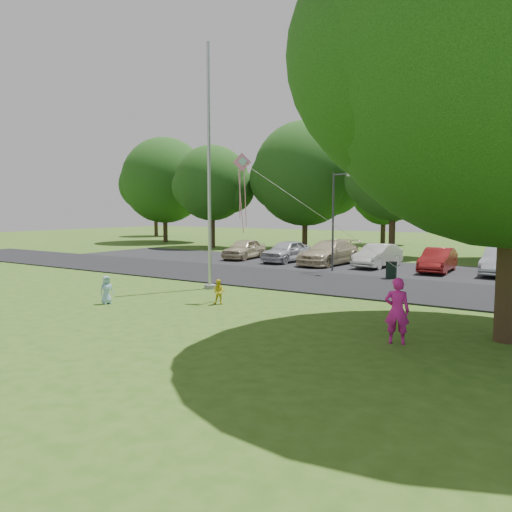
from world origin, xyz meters
The scene contains 13 objects.
ground centered at (0.00, 0.00, 0.00)m, with size 120.00×120.00×0.00m, color #325817.
park_road centered at (0.00, 9.00, 0.03)m, with size 60.00×6.00×0.06m, color black.
parking_strip centered at (0.00, 15.50, 0.03)m, with size 42.00×7.00×0.06m, color black.
flagpole centered at (-3.50, 5.00, 4.17)m, with size 0.50×0.50×10.00m.
street_lamp centered at (-1.31, 12.79, 3.13)m, with size 1.40×0.64×5.21m.
trash_can centered at (2.02, 11.72, 0.43)m, with size 0.54×0.54×0.85m.
tree_row centered at (1.59, 24.23, 5.71)m, with size 64.35×11.94×10.88m.
horizon_trees centered at (4.06, 33.88, 4.30)m, with size 77.46×7.20×7.02m.
parked_cars centered at (-0.19, 15.51, 0.73)m, with size 20.12×5.08×1.42m.
woman centered at (5.71, 0.76, 0.83)m, with size 0.60×0.40×1.65m, color #DC1D98.
child_yellow centered at (-1.05, 2.41, 0.44)m, with size 0.43×0.33×0.88m, color yellow.
child_blue centered at (-4.43, 0.34, 0.49)m, with size 0.48×0.31×0.99m, color #8EBDDB.
kite centered at (-0.79, 3.61, 4.53)m, with size 6.97×3.21×3.47m.
Camera 1 is at (9.40, -11.27, 3.33)m, focal length 35.00 mm.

